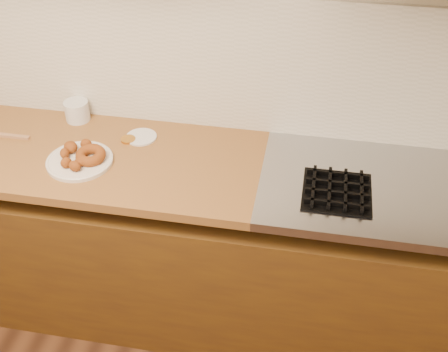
{
  "coord_description": "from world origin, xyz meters",
  "views": [
    {
      "loc": [
        0.67,
        -0.08,
        2.26
      ],
      "look_at": [
        0.37,
        1.6,
        0.93
      ],
      "focal_mm": 45.0,
      "sensor_mm": 36.0,
      "label": 1
    }
  ],
  "objects": [
    {
      "name": "stovetop",
      "position": [
        1.15,
        1.69,
        0.88
      ],
      "size": [
        1.3,
        0.62,
        0.04
      ],
      "primitive_type": "cube",
      "color": "#9EA0A5",
      "rests_on": "base_cabinet"
    },
    {
      "name": "wall_back",
      "position": [
        0.0,
        2.0,
        1.35
      ],
      "size": [
        4.0,
        0.02,
        2.7
      ],
      "primitive_type": "cube",
      "color": "#C1B495",
      "rests_on": "ground"
    },
    {
      "name": "tub_lid",
      "position": [
        -0.04,
        1.83,
        0.9
      ],
      "size": [
        0.16,
        0.16,
        0.01
      ],
      "primitive_type": "cylinder",
      "rotation": [
        0.0,
        0.0,
        -0.22
      ],
      "color": "silver",
      "rests_on": "butcher_block"
    },
    {
      "name": "plastic_tub",
      "position": [
        -0.36,
        1.92,
        0.95
      ],
      "size": [
        0.12,
        0.12,
        0.09
      ],
      "primitive_type": "cylinder",
      "rotation": [
        0.0,
        0.0,
        -0.15
      ],
      "color": "silver",
      "rests_on": "butcher_block"
    },
    {
      "name": "wooden_utensil",
      "position": [
        -0.59,
        1.74,
        0.91
      ],
      "size": [
        0.16,
        0.02,
        0.01
      ],
      "primitive_type": "cube",
      "rotation": [
        0.0,
        0.0,
        -0.01
      ],
      "color": "#9D6F4A",
      "rests_on": "butcher_block"
    },
    {
      "name": "fried_dough_chunks",
      "position": [
        -0.25,
        1.62,
        0.94
      ],
      "size": [
        0.15,
        0.2,
        0.05
      ],
      "color": "brown",
      "rests_on": "donut_plate"
    },
    {
      "name": "ring_donut",
      "position": [
        -0.19,
        1.62,
        0.94
      ],
      "size": [
        0.13,
        0.13,
        0.06
      ],
      "primitive_type": "torus",
      "rotation": [
        0.1,
        0.0,
        0.06
      ],
      "color": "brown",
      "rests_on": "donut_plate"
    },
    {
      "name": "brass_jar_lid",
      "position": [
        -0.09,
        1.8,
        0.91
      ],
      "size": [
        0.07,
        0.07,
        0.01
      ],
      "primitive_type": "cylinder",
      "rotation": [
        0.0,
        0.0,
        -0.19
      ],
      "color": "#BA7E2B",
      "rests_on": "butcher_block"
    },
    {
      "name": "backsplash",
      "position": [
        0.0,
        1.99,
        1.2
      ],
      "size": [
        3.6,
        0.02,
        0.6
      ],
      "primitive_type": "cube",
      "color": "beige",
      "rests_on": "wall_back"
    },
    {
      "name": "base_cabinet",
      "position": [
        0.0,
        1.69,
        0.39
      ],
      "size": [
        3.6,
        0.6,
        0.77
      ],
      "primitive_type": "cube",
      "color": "#58370F",
      "rests_on": "floor"
    },
    {
      "name": "burner_grates",
      "position": [
        1.13,
        1.61,
        0.91
      ],
      "size": [
        0.91,
        0.26,
        0.03
      ],
      "color": "black",
      "rests_on": "stovetop"
    },
    {
      "name": "donut_plate",
      "position": [
        -0.23,
        1.62,
        0.91
      ],
      "size": [
        0.27,
        0.27,
        0.02
      ],
      "primitive_type": "cylinder",
      "color": "beige",
      "rests_on": "butcher_block"
    }
  ]
}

